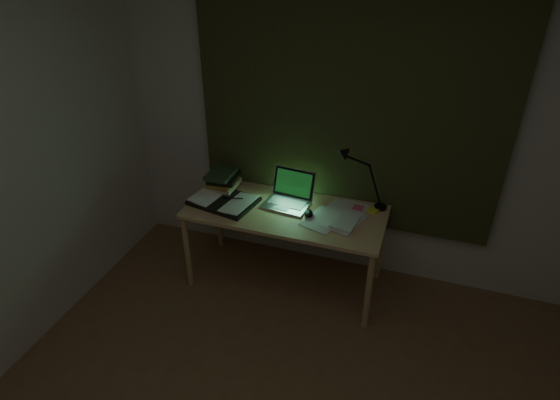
% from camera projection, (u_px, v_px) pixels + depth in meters
% --- Properties ---
extents(wall_back, '(3.50, 0.00, 2.50)m').
position_uv_depth(wall_back, '(347.00, 121.00, 3.35)').
color(wall_back, beige).
rests_on(wall_back, ground).
extents(curtain, '(2.20, 0.06, 2.00)m').
position_uv_depth(curtain, '(348.00, 96.00, 3.22)').
color(curtain, '#2D341A').
rests_on(curtain, wall_back).
extents(desk, '(1.45, 0.64, 0.66)m').
position_uv_depth(desk, '(285.00, 247.00, 3.59)').
color(desk, tan).
rests_on(desk, floor).
extents(laptop, '(0.37, 0.40, 0.24)m').
position_uv_depth(laptop, '(286.00, 192.00, 3.42)').
color(laptop, silver).
rests_on(laptop, desk).
extents(open_textbook, '(0.52, 0.42, 0.04)m').
position_uv_depth(open_textbook, '(224.00, 200.00, 3.51)').
color(open_textbook, white).
rests_on(open_textbook, desk).
extents(book_stack, '(0.21, 0.25, 0.17)m').
position_uv_depth(book_stack, '(223.00, 181.00, 3.64)').
color(book_stack, white).
rests_on(book_stack, desk).
extents(loose_papers, '(0.46, 0.47, 0.02)m').
position_uv_depth(loose_papers, '(338.00, 219.00, 3.30)').
color(loose_papers, white).
rests_on(loose_papers, desk).
extents(mouse, '(0.09, 0.11, 0.04)m').
position_uv_depth(mouse, '(309.00, 213.00, 3.35)').
color(mouse, black).
rests_on(mouse, desk).
extents(sticky_yellow, '(0.09, 0.09, 0.02)m').
position_uv_depth(sticky_yellow, '(373.00, 210.00, 3.41)').
color(sticky_yellow, yellow).
rests_on(sticky_yellow, desk).
extents(sticky_pink, '(0.08, 0.08, 0.02)m').
position_uv_depth(sticky_pink, '(358.00, 208.00, 3.43)').
color(sticky_pink, '#EF5C78').
rests_on(sticky_pink, desk).
extents(desk_lamp, '(0.37, 0.31, 0.51)m').
position_uv_depth(desk_lamp, '(384.00, 178.00, 3.32)').
color(desk_lamp, black).
rests_on(desk_lamp, desk).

